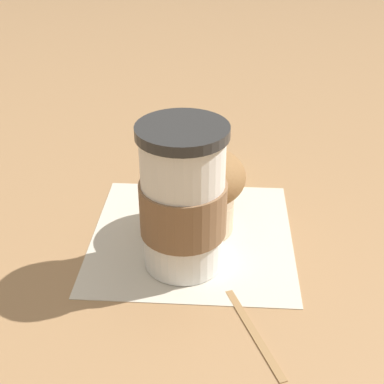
# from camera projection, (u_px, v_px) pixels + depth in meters

# --- Properties ---
(ground_plane) EXTENTS (3.00, 3.00, 0.00)m
(ground_plane) POSITION_uv_depth(u_px,v_px,m) (192.00, 236.00, 0.57)
(ground_plane) COLOR #A87C51
(paper_napkin) EXTENTS (0.27, 0.27, 0.00)m
(paper_napkin) POSITION_uv_depth(u_px,v_px,m) (192.00, 235.00, 0.57)
(paper_napkin) COLOR beige
(paper_napkin) RESTS_ON ground_plane
(coffee_cup) EXTENTS (0.08, 0.08, 0.15)m
(coffee_cup) POSITION_uv_depth(u_px,v_px,m) (183.00, 201.00, 0.50)
(coffee_cup) COLOR white
(coffee_cup) RESTS_ON paper_napkin
(muffin) EXTENTS (0.09, 0.09, 0.09)m
(muffin) POSITION_uv_depth(u_px,v_px,m) (200.00, 186.00, 0.56)
(muffin) COLOR beige
(muffin) RESTS_ON paper_napkin
(banana) EXTENTS (0.21, 0.10, 0.03)m
(banana) POSITION_uv_depth(u_px,v_px,m) (201.00, 167.00, 0.67)
(banana) COLOR gold
(banana) RESTS_ON paper_napkin
(wooden_stirrer) EXTENTS (0.11, 0.02, 0.00)m
(wooden_stirrer) POSITION_uv_depth(u_px,v_px,m) (254.00, 332.00, 0.45)
(wooden_stirrer) COLOR #9E7547
(wooden_stirrer) RESTS_ON ground_plane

